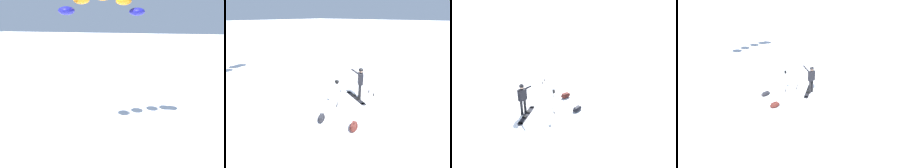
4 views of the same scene
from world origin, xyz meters
TOP-DOWN VIEW (x-y plane):
  - traction_kite at (4.66, -5.78)m, footprint 4.46×3.70m

SIDE VIEW (x-z plane):
  - traction_kite at x=4.66m, z-range 6.78..7.98m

